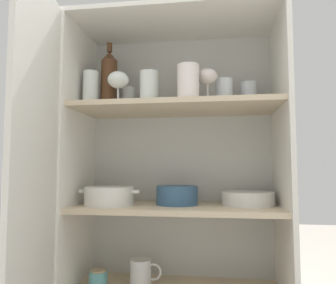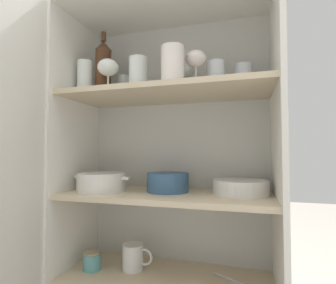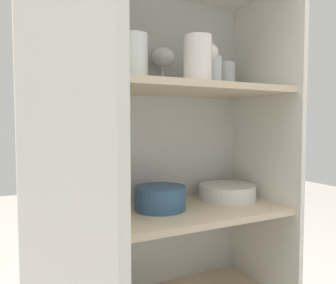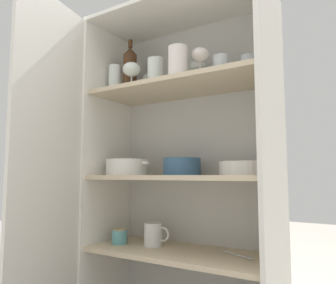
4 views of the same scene
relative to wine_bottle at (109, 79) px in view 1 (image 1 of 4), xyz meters
The scene contains 22 objects.
cupboard_back_panel 0.59m from the wine_bottle, 29.72° to the left, with size 0.83×0.02×1.40m, color silver.
cupboard_side_left 0.50m from the wine_bottle, behind, with size 0.02×0.36×1.40m, color white.
cupboard_side_right 0.85m from the wine_bottle, ahead, with size 0.02×0.36×1.40m, color white.
cupboard_top_panel 0.36m from the wine_bottle, ahead, with size 0.83×0.36×0.02m, color white.
shelf_board_middle 0.60m from the wine_bottle, ahead, with size 0.79×0.33×0.02m, color beige.
shelf_board_upper 0.31m from the wine_bottle, ahead, with size 0.79×0.33×0.02m, color beige.
cupboard_door 0.64m from the wine_bottle, 102.61° to the right, with size 0.10×0.41×1.40m.
tumbler_glass_0 0.09m from the wine_bottle, 150.97° to the right, with size 0.06×0.06×0.15m.
tumbler_glass_1 0.37m from the wine_bottle, 18.52° to the right, with size 0.08×0.08×0.13m.
tumbler_glass_2 0.59m from the wine_bottle, ahead, with size 0.07×0.07×0.10m.
tumbler_glass_3 0.19m from the wine_bottle, 11.60° to the right, with size 0.08×0.08×0.14m.
tumbler_glass_4 0.12m from the wine_bottle, 46.49° to the left, with size 0.06×0.06×0.10m.
tumbler_glass_5 0.48m from the wine_bottle, ahead, with size 0.07×0.07×0.11m.
wine_glass_0 0.42m from the wine_bottle, ahead, with size 0.08×0.08×0.13m.
wine_glass_1 0.09m from the wine_bottle, 46.28° to the right, with size 0.09×0.09×0.14m.
wine_glass_2 0.35m from the wine_bottle, 15.85° to the left, with size 0.09×0.09×0.14m.
wine_bottle is the anchor object (origin of this frame).
plate_stack_white 0.75m from the wine_bottle, ahead, with size 0.21×0.21×0.05m.
mixing_bowl_large 0.56m from the wine_bottle, ahead, with size 0.17×0.17×0.08m.
casserole_dish 0.48m from the wine_bottle, 62.13° to the right, with size 0.25×0.19×0.07m.
coffee_mug_primary 0.80m from the wine_bottle, ahead, with size 0.13×0.08×0.10m.
storage_jar 0.80m from the wine_bottle, 116.73° to the right, with size 0.07×0.07×0.07m.
Camera 1 is at (0.15, -1.12, 0.82)m, focal length 35.00 mm.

